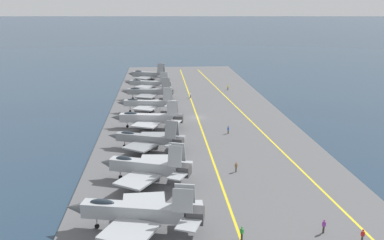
{
  "coord_description": "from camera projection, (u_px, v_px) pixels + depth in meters",
  "views": [
    {
      "loc": [
        -97.12,
        9.4,
        27.49
      ],
      "look_at": [
        -10.99,
        2.26,
        2.9
      ],
      "focal_mm": 38.0,
      "sensor_mm": 36.0,
      "label": 1
    }
  ],
  "objects": [
    {
      "name": "ground_plane",
      "position": [
        197.0,
        119.0,
        101.36
      ],
      "size": [
        2000.0,
        2000.0,
        0.0
      ],
      "primitive_type": "plane",
      "color": "#23384C"
    },
    {
      "name": "carrier_deck",
      "position": [
        197.0,
        118.0,
        101.31
      ],
      "size": [
        172.13,
        44.74,
        0.4
      ],
      "primitive_type": "cube",
      "color": "#565659",
      "rests_on": "ground"
    },
    {
      "name": "deck_stripe_foul_line",
      "position": [
        246.0,
        116.0,
        102.23
      ],
      "size": [
        154.65,
        9.86,
        0.01
      ],
      "primitive_type": "cube",
      "rotation": [
        0.0,
        0.0,
        0.06
      ],
      "color": "yellow",
      "rests_on": "carrier_deck"
    },
    {
      "name": "deck_stripe_centerline",
      "position": [
        197.0,
        117.0,
        101.25
      ],
      "size": [
        154.92,
        0.36,
        0.01
      ],
      "primitive_type": "cube",
      "color": "yellow",
      "rests_on": "carrier_deck"
    },
    {
      "name": "parked_jet_nearest",
      "position": [
        136.0,
        212.0,
        49.7
      ],
      "size": [
        13.35,
        17.43,
        6.44
      ],
      "color": "#9EA3A8",
      "rests_on": "carrier_deck"
    },
    {
      "name": "parked_jet_second",
      "position": [
        146.0,
        167.0,
        63.87
      ],
      "size": [
        14.08,
        15.23,
        6.73
      ],
      "color": "#9EA3A8",
      "rests_on": "carrier_deck"
    },
    {
      "name": "parked_jet_third",
      "position": [
        147.0,
        139.0,
        78.18
      ],
      "size": [
        12.04,
        15.54,
        6.05
      ],
      "color": "gray",
      "rests_on": "carrier_deck"
    },
    {
      "name": "parked_jet_fourth",
      "position": [
        148.0,
        118.0,
        91.94
      ],
      "size": [
        12.1,
        16.64,
        6.34
      ],
      "color": "#A8AAAF",
      "rests_on": "carrier_deck"
    },
    {
      "name": "parked_jet_fifth",
      "position": [
        148.0,
        103.0,
        105.07
      ],
      "size": [
        11.95,
        15.74,
        6.62
      ],
      "color": "#9EA3A8",
      "rests_on": "carrier_deck"
    },
    {
      "name": "parked_jet_sixth",
      "position": [
        149.0,
        92.0,
        119.92
      ],
      "size": [
        13.69,
        15.72,
        6.49
      ],
      "color": "gray",
      "rests_on": "carrier_deck"
    },
    {
      "name": "parked_jet_seventh",
      "position": [
        148.0,
        83.0,
        133.03
      ],
      "size": [
        12.7,
        15.93,
        6.12
      ],
      "color": "#93999E",
      "rests_on": "carrier_deck"
    },
    {
      "name": "parked_jet_eighth",
      "position": [
        148.0,
        74.0,
        149.0
      ],
      "size": [
        13.63,
        15.31,
        6.62
      ],
      "color": "gray",
      "rests_on": "carrier_deck"
    },
    {
      "name": "crew_purple_vest",
      "position": [
        324.0,
        226.0,
        49.78
      ],
      "size": [
        0.34,
        0.43,
        1.79
      ],
      "color": "#383328",
      "rests_on": "carrier_deck"
    },
    {
      "name": "crew_green_vest",
      "position": [
        242.0,
        233.0,
        48.3
      ],
      "size": [
        0.45,
        0.45,
        1.77
      ],
      "color": "#232328",
      "rests_on": "carrier_deck"
    },
    {
      "name": "crew_blue_vest",
      "position": [
        228.0,
        130.0,
        88.26
      ],
      "size": [
        0.46,
        0.43,
        1.72
      ],
      "color": "#383328",
      "rests_on": "carrier_deck"
    },
    {
      "name": "crew_red_vest",
      "position": [
        363.0,
        235.0,
        47.82
      ],
      "size": [
        0.29,
        0.4,
        1.7
      ],
      "color": "#4C473D",
      "rests_on": "carrier_deck"
    },
    {
      "name": "crew_brown_vest",
      "position": [
        236.0,
        167.0,
        68.04
      ],
      "size": [
        0.45,
        0.45,
        1.73
      ],
      "color": "#4C473D",
      "rests_on": "carrier_deck"
    },
    {
      "name": "crew_white_vest",
      "position": [
        190.0,
        95.0,
        121.84
      ],
      "size": [
        0.42,
        0.46,
        1.74
      ],
      "color": "#232328",
      "rests_on": "carrier_deck"
    },
    {
      "name": "crew_yellow_vest",
      "position": [
        228.0,
        87.0,
        133.47
      ],
      "size": [
        0.36,
        0.44,
        1.67
      ],
      "color": "#232328",
      "rests_on": "carrier_deck"
    }
  ]
}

